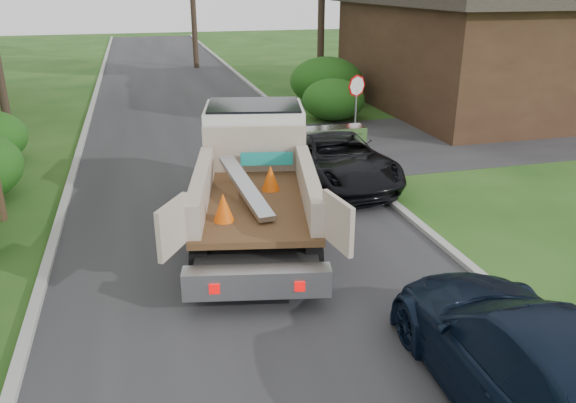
# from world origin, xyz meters

# --- Properties ---
(ground) EXTENTS (120.00, 120.00, 0.00)m
(ground) POSITION_xyz_m (0.00, 0.00, 0.00)
(ground) COLOR #1C4513
(ground) RESTS_ON ground
(road) EXTENTS (8.00, 90.00, 0.02)m
(road) POSITION_xyz_m (0.00, 10.00, 0.00)
(road) COLOR #28282B
(road) RESTS_ON ground
(side_street) EXTENTS (16.00, 7.00, 0.02)m
(side_street) POSITION_xyz_m (12.00, 9.00, 0.01)
(side_street) COLOR #28282B
(side_street) RESTS_ON ground
(curb_left) EXTENTS (0.20, 90.00, 0.12)m
(curb_left) POSITION_xyz_m (-4.10, 10.00, 0.06)
(curb_left) COLOR #9E9E99
(curb_left) RESTS_ON ground
(curb_right) EXTENTS (0.20, 90.00, 0.12)m
(curb_right) POSITION_xyz_m (4.10, 10.00, 0.06)
(curb_right) COLOR #9E9E99
(curb_right) RESTS_ON ground
(stop_sign) EXTENTS (0.71, 0.32, 2.48)m
(stop_sign) POSITION_xyz_m (5.20, 9.00, 1.78)
(stop_sign) COLOR slate
(stop_sign) RESTS_ON ground
(house_right) EXTENTS (9.72, 12.96, 6.20)m
(house_right) POSITION_xyz_m (13.00, 14.00, 3.16)
(house_right) COLOR #372216
(house_right) RESTS_ON ground
(hedge_right_a) EXTENTS (2.60, 2.60, 1.70)m
(hedge_right_a) POSITION_xyz_m (5.80, 13.00, 0.85)
(hedge_right_a) COLOR #194A11
(hedge_right_a) RESTS_ON ground
(hedge_right_b) EXTENTS (3.38, 3.38, 2.21)m
(hedge_right_b) POSITION_xyz_m (6.50, 16.00, 1.10)
(hedge_right_b) COLOR #194A11
(hedge_right_b) RESTS_ON ground
(flatbed_truck) EXTENTS (4.08, 7.15, 2.56)m
(flatbed_truck) POSITION_xyz_m (0.50, 3.47, 1.39)
(flatbed_truck) COLOR black
(flatbed_truck) RESTS_ON ground
(black_pickup) EXTENTS (2.83, 5.48, 1.48)m
(black_pickup) POSITION_xyz_m (3.19, 5.58, 0.74)
(black_pickup) COLOR black
(black_pickup) RESTS_ON ground
(navy_suv) EXTENTS (2.47, 5.49, 1.56)m
(navy_suv) POSITION_xyz_m (2.60, -3.95, 0.78)
(navy_suv) COLOR black
(navy_suv) RESTS_ON ground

